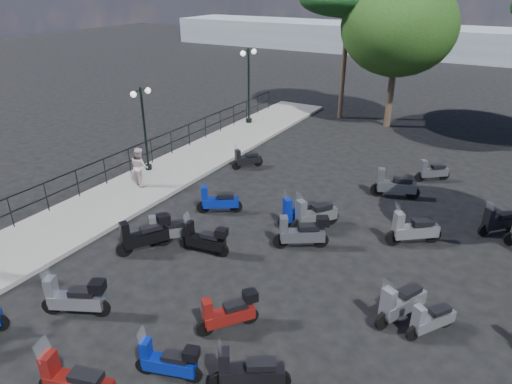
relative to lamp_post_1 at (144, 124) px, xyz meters
The scene contains 28 objects.
ground 8.76m from the lamp_post_1, 29.32° to the right, with size 120.00×120.00×0.00m, color black.
sidewalk 2.58m from the lamp_post_1, 52.17° to the right, with size 3.00×30.00×0.15m, color slate.
railing 1.92m from the lamp_post_1, 106.61° to the right, with size 0.04×26.04×1.10m.
lamp_post_1 is the anchor object (origin of this frame).
lamp_post_2 8.37m from the lamp_post_1, 89.38° to the left, with size 0.42×1.22×4.18m.
pedestrian_far 2.06m from the lamp_post_1, 57.78° to the right, with size 0.76×0.59×1.57m, color #CAAAAB.
scooter_2 6.65m from the lamp_post_1, 48.71° to the right, with size 1.07×1.63×1.43m.
scooter_3 7.39m from the lamp_post_1, 34.18° to the right, with size 1.59×0.55×1.27m.
scooter_4 5.33m from the lamp_post_1, 18.63° to the right, with size 1.43×1.02×1.32m.
scooter_5 4.66m from the lamp_post_1, 36.95° to the left, with size 0.96×1.24×1.18m.
scooter_7 12.11m from the lamp_post_1, 54.52° to the right, with size 1.76×0.75×1.43m.
scooter_8 9.49m from the lamp_post_1, 58.71° to the right, with size 1.62×0.97×1.39m.
scooter_9 6.42m from the lamp_post_1, 41.95° to the right, with size 1.20×1.20×1.28m.
scooter_10 7.99m from the lamp_post_1, ahead, with size 1.22×1.38×1.38m.
scooter_12 11.83m from the lamp_post_1, 45.80° to the right, with size 1.44×0.67×1.18m.
scooter_13 10.78m from the lamp_post_1, 37.69° to the right, with size 1.10×1.33×1.26m.
scooter_14 8.46m from the lamp_post_1, ahead, with size 1.13×1.65×1.49m.
scooter_15 8.83m from the lamp_post_1, 15.14° to the right, with size 1.56×1.12×1.41m.
scooter_16 12.19m from the lamp_post_1, 25.73° to the left, with size 1.23×1.05×1.21m.
scooter_19 12.62m from the lamp_post_1, 38.68° to the right, with size 1.48×1.00×1.33m.
scooter_20 12.69m from the lamp_post_1, 19.00° to the right, with size 0.93×1.65×1.41m.
scooter_21 11.45m from the lamp_post_1, ahead, with size 1.52×1.23×1.47m.
scooter_22 10.44m from the lamp_post_1, 15.93° to the left, with size 1.79×0.85×1.48m.
scooter_26 13.45m from the lamp_post_1, 18.55° to the right, with size 0.93×1.28×1.18m.
scooter_27 13.85m from the lamp_post_1, ahead, with size 1.12×1.23×1.25m.
broadleaf_tree 14.41m from the lamp_post_1, 59.73° to the left, with size 6.08×6.08×8.01m.
pine_2 13.83m from the lamp_post_1, 71.68° to the left, with size 5.53×5.53×7.64m.
distant_hills 41.52m from the lamp_post_1, 79.74° to the left, with size 70.00×8.00×3.00m, color gray.
Camera 1 is at (5.91, -9.47, 7.70)m, focal length 32.00 mm.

